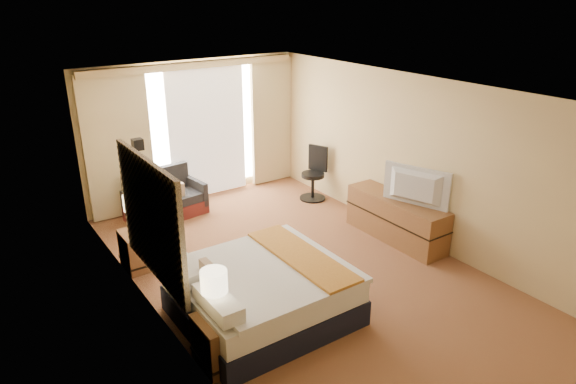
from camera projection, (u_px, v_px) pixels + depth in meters
floor at (303, 271)px, 7.36m from camera, size 4.20×7.00×0.02m
ceiling at (305, 89)px, 6.40m from camera, size 4.20×7.00×0.02m
wall_back at (194, 131)px, 9.56m from camera, size 4.20×0.02×2.60m
wall_front at (556, 313)px, 4.20m from camera, size 4.20×0.02×2.60m
wall_left at (154, 224)px, 5.77m from camera, size 0.02×7.00×2.60m
wall_right at (413, 159)px, 7.98m from camera, size 0.02×7.00×2.60m
headboard at (151, 219)px, 5.95m from camera, size 0.06×1.85×1.50m
nightstand_left at (220, 341)px, 5.47m from camera, size 0.45×0.52×0.55m
nightstand_right at (139, 249)px, 7.38m from camera, size 0.45×0.52×0.55m
media_dresser at (396, 219)px, 8.19m from camera, size 0.50×1.80×0.70m
window at (206, 128)px, 9.66m from camera, size 2.30×0.02×2.30m
curtains at (196, 127)px, 9.43m from camera, size 4.12×0.19×2.56m
bed at (262, 292)px, 6.21m from camera, size 1.94×1.77×0.94m
loveseat at (165, 202)px, 9.04m from camera, size 1.40×0.87×0.83m
floor_lamp at (140, 169)px, 7.92m from camera, size 0.21×0.21×1.66m
desk_chair at (314, 176)px, 9.76m from camera, size 0.51×0.51×1.02m
lamp_left at (214, 282)px, 5.19m from camera, size 0.28×0.28×0.59m
lamp_right at (133, 203)px, 7.15m from camera, size 0.27×0.27×0.56m
tissue_box at (223, 319)px, 5.28m from camera, size 0.13×0.13×0.11m
telephone at (138, 225)px, 7.44m from camera, size 0.20×0.18×0.07m
television at (414, 188)px, 7.66m from camera, size 0.47×1.03×0.60m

